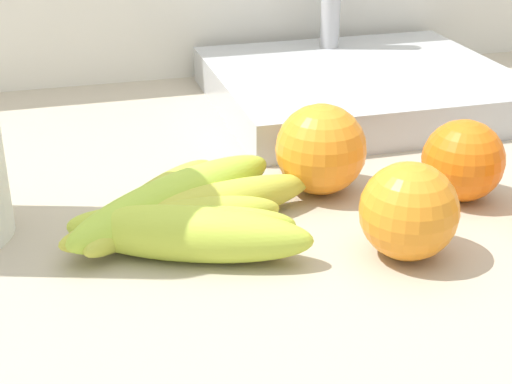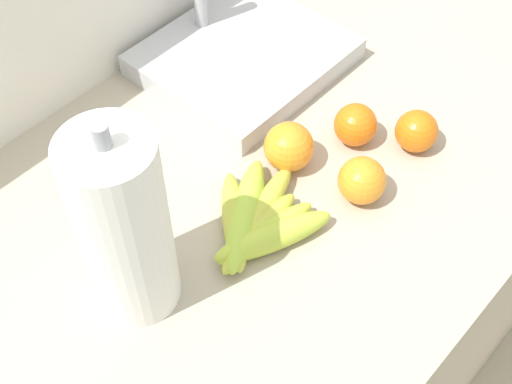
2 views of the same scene
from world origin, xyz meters
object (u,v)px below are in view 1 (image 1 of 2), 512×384
(banana_bunch, at_px, (180,215))
(sink_basin, at_px, (359,84))
(orange_back_left, at_px, (463,161))
(orange_right, at_px, (320,148))
(orange_center, at_px, (409,211))

(banana_bunch, xyz_separation_m, sink_basin, (0.25, 0.26, 0.00))
(banana_bunch, height_order, orange_back_left, orange_back_left)
(orange_right, height_order, orange_back_left, orange_right)
(banana_bunch, bearing_deg, orange_center, -24.63)
(orange_back_left, bearing_deg, sink_basin, 87.17)
(orange_right, xyz_separation_m, orange_center, (0.02, -0.13, -0.00))
(sink_basin, bearing_deg, banana_bunch, -134.22)
(banana_bunch, distance_m, orange_back_left, 0.24)
(banana_bunch, distance_m, orange_right, 0.14)
(orange_right, bearing_deg, orange_back_left, -23.96)
(banana_bunch, xyz_separation_m, orange_center, (0.16, -0.07, 0.02))
(orange_center, distance_m, sink_basin, 0.35)
(orange_back_left, bearing_deg, banana_bunch, -178.58)
(banana_bunch, bearing_deg, orange_right, 22.58)
(orange_right, bearing_deg, banana_bunch, -157.42)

